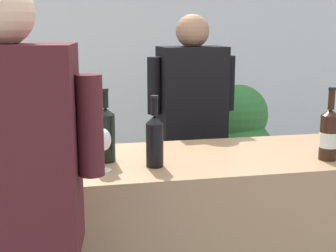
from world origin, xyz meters
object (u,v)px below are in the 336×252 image
Objects in this scene: potted_shrub at (237,147)px; wine_bottle_6 at (329,134)px; wine_bottle_4 at (37,136)px; person_server at (191,153)px; wine_bottle_0 at (155,139)px; wine_bottle_1 at (106,133)px; wine_glass at (103,142)px.

wine_bottle_6 is at bearing -94.22° from potted_shrub.
person_server is (0.87, 0.71, -0.31)m from wine_bottle_4.
potted_shrub is (0.51, 0.60, -0.14)m from person_server.
wine_bottle_0 is 0.23m from wine_bottle_1.
wine_glass is (0.27, -0.14, -0.00)m from wine_bottle_4.
person_server is (-0.41, 0.88, -0.30)m from wine_bottle_6.
wine_bottle_0 is 0.87× the size of wine_bottle_4.
wine_bottle_4 is at bearing -136.55° from potted_shrub.
wine_bottle_6 is at bearing -65.33° from person_server.
potted_shrub is at bearing 50.24° from wine_bottle_1.
wine_glass is at bearing -175.00° from wine_bottle_0.
person_server is at bearing 54.94° from wine_glass.
wine_bottle_1 is 1.76m from potted_shrub.
person_server is at bearing -130.79° from potted_shrub.
wine_bottle_0 is 0.19× the size of person_server.
wine_bottle_6 is at bearing -9.87° from wine_bottle_1.
wine_bottle_4 reaches higher than wine_bottle_0.
wine_bottle_0 is at bearing -121.99° from potted_shrub.
person_server is at bearing 39.41° from wine_bottle_4.
wine_bottle_6 is 1.02m from person_server.
wine_bottle_4 is 0.30m from wine_glass.
wine_bottle_6 is at bearing -3.75° from wine_bottle_0.
wine_bottle_1 is at bearing 170.13° from wine_bottle_6.
wine_bottle_4 reaches higher than wine_bottle_1.
wine_bottle_6 reaches higher than wine_bottle_0.
person_server reaches higher than wine_bottle_4.
wine_bottle_4 is 1.08× the size of wine_bottle_6.
person_server is (0.57, 0.71, -0.31)m from wine_bottle_1.
wine_glass is at bearing -127.53° from potted_shrub.
wine_bottle_4 is at bearing 152.64° from wine_glass.
wine_bottle_6 is at bearing -1.83° from wine_glass.
wine_bottle_1 reaches higher than wine_bottle_0.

